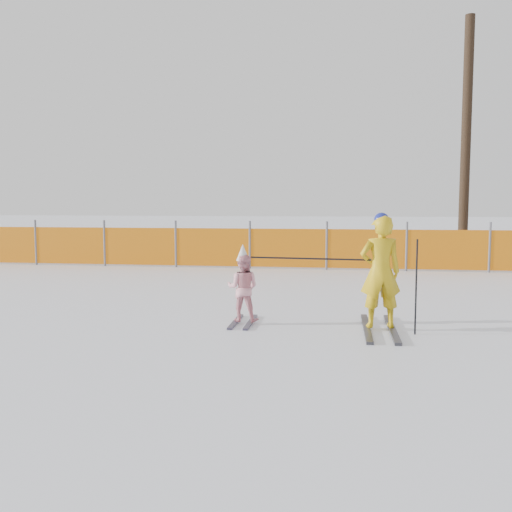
% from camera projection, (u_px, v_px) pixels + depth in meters
% --- Properties ---
extents(ground, '(120.00, 120.00, 0.00)m').
position_uv_depth(ground, '(251.00, 335.00, 7.51)').
color(ground, white).
rests_on(ground, ground).
extents(adult, '(0.61, 1.73, 1.61)m').
position_uv_depth(adult, '(380.00, 273.00, 7.74)').
color(adult, black).
rests_on(adult, ground).
extents(child, '(0.49, 0.98, 1.15)m').
position_uv_depth(child, '(243.00, 287.00, 8.21)').
color(child, black).
rests_on(child, ground).
extents(ski_poles, '(2.26, 0.39, 1.27)m').
position_uv_depth(ski_poles, '(354.00, 270.00, 7.75)').
color(ski_poles, black).
rests_on(ski_poles, ground).
extents(safety_fence, '(17.66, 0.06, 1.25)m').
position_uv_depth(safety_fence, '(203.00, 247.00, 15.10)').
color(safety_fence, '#595960').
rests_on(safety_fence, ground).
extents(tree_trunks, '(2.02, 0.32, 7.04)m').
position_uv_depth(tree_trunks, '(492.00, 149.00, 16.39)').
color(tree_trunks, black).
rests_on(tree_trunks, ground).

